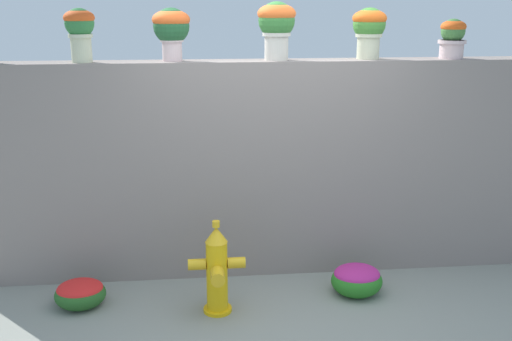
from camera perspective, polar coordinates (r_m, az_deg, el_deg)
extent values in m
plane|color=gray|center=(4.84, 3.28, -15.24)|extent=(24.00, 24.00, 0.00)
cube|color=gray|center=(5.57, 1.47, 0.16)|extent=(5.61, 0.32, 1.99)
cylinder|color=beige|center=(5.38, -16.19, 11.05)|extent=(0.17, 0.17, 0.24)
cylinder|color=beige|center=(5.37, -16.28, 12.14)|extent=(0.20, 0.20, 0.03)
sphere|color=#30763C|center=(5.36, -16.37, 13.25)|extent=(0.24, 0.24, 0.24)
ellipsoid|color=#E7541D|center=(5.36, -16.40, 13.71)|extent=(0.26, 0.26, 0.13)
cylinder|color=beige|center=(5.36, -7.94, 11.26)|extent=(0.17, 0.17, 0.19)
cylinder|color=beige|center=(5.35, -7.97, 12.13)|extent=(0.20, 0.20, 0.03)
sphere|color=#20522D|center=(5.34, -8.02, 13.37)|extent=(0.31, 0.31, 0.31)
ellipsoid|color=#E05821|center=(5.34, -8.04, 13.95)|extent=(0.33, 0.33, 0.17)
cylinder|color=beige|center=(5.38, 1.94, 11.66)|extent=(0.21, 0.21, 0.24)
cylinder|color=beige|center=(5.37, 1.95, 12.76)|extent=(0.25, 0.25, 0.03)
sphere|color=#337232|center=(5.37, 1.96, 14.01)|extent=(0.32, 0.32, 0.32)
ellipsoid|color=orange|center=(5.37, 1.97, 14.61)|extent=(0.33, 0.33, 0.18)
cylinder|color=beige|center=(5.58, 10.57, 11.48)|extent=(0.20, 0.20, 0.22)
cylinder|color=beige|center=(5.58, 10.62, 12.47)|extent=(0.24, 0.24, 0.03)
sphere|color=#3F8031|center=(5.57, 10.67, 13.45)|extent=(0.29, 0.29, 0.29)
ellipsoid|color=#DE5B19|center=(5.57, 10.69, 13.97)|extent=(0.30, 0.30, 0.16)
cylinder|color=beige|center=(5.80, 18.00, 10.85)|extent=(0.21, 0.21, 0.16)
cylinder|color=beige|center=(5.79, 18.06, 11.50)|extent=(0.25, 0.25, 0.03)
sphere|color=#41773A|center=(5.79, 18.14, 12.44)|extent=(0.21, 0.21, 0.21)
ellipsoid|color=#E35619|center=(5.78, 18.18, 12.81)|extent=(0.22, 0.22, 0.12)
cylinder|color=yellow|center=(5.16, -3.65, -12.96)|extent=(0.24, 0.24, 0.03)
cylinder|color=yellow|center=(5.02, -3.71, -10.02)|extent=(0.17, 0.17, 0.62)
cone|color=gold|center=(4.87, -3.79, -6.06)|extent=(0.18, 0.18, 0.13)
cylinder|color=gold|center=(4.84, -3.80, -5.07)|extent=(0.06, 0.06, 0.05)
cylinder|color=gold|center=(4.97, -5.60, -8.83)|extent=(0.15, 0.09, 0.09)
cylinder|color=gold|center=(4.98, -1.87, -8.71)|extent=(0.15, 0.09, 0.09)
cylinder|color=gold|center=(4.83, -3.65, -9.97)|extent=(0.11, 0.16, 0.11)
ellipsoid|color=#277521|center=(5.44, 9.50, -10.24)|extent=(0.45, 0.41, 0.28)
ellipsoid|color=#B0267C|center=(5.41, 9.53, -9.65)|extent=(0.41, 0.36, 0.15)
ellipsoid|color=#255721|center=(5.39, -16.28, -11.19)|extent=(0.43, 0.38, 0.24)
ellipsoid|color=red|center=(5.36, -16.32, -10.68)|extent=(0.38, 0.34, 0.13)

